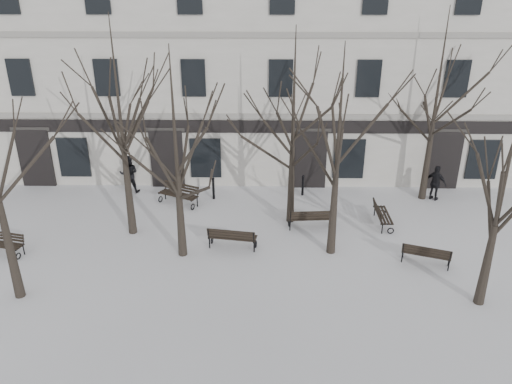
{
  "coord_description": "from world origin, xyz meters",
  "views": [
    {
      "loc": [
        1.23,
        -15.01,
        9.86
      ],
      "look_at": [
        0.95,
        3.0,
        1.88
      ],
      "focal_mm": 35.0,
      "sensor_mm": 36.0,
      "label": 1
    }
  ],
  "objects_px": {
    "tree_3": "(504,183)",
    "bench_2": "(426,254)",
    "bench_4": "(311,218)",
    "tree_2": "(339,129)",
    "bench_5": "(382,214)",
    "bench_1": "(232,237)",
    "bench_3": "(179,194)",
    "tree_1": "(175,132)",
    "bench_0": "(3,243)"
  },
  "relations": [
    {
      "from": "bench_1",
      "to": "bench_4",
      "type": "relative_size",
      "value": 1.02
    },
    {
      "from": "tree_1",
      "to": "bench_0",
      "type": "relative_size",
      "value": 4.48
    },
    {
      "from": "tree_1",
      "to": "tree_3",
      "type": "relative_size",
      "value": 1.15
    },
    {
      "from": "bench_2",
      "to": "tree_1",
      "type": "bearing_deg",
      "value": 16.14
    },
    {
      "from": "bench_1",
      "to": "bench_3",
      "type": "relative_size",
      "value": 0.98
    },
    {
      "from": "bench_4",
      "to": "bench_5",
      "type": "relative_size",
      "value": 1.07
    },
    {
      "from": "bench_3",
      "to": "tree_2",
      "type": "bearing_deg",
      "value": -6.82
    },
    {
      "from": "bench_3",
      "to": "tree_3",
      "type": "bearing_deg",
      "value": -7.68
    },
    {
      "from": "bench_1",
      "to": "bench_3",
      "type": "height_order",
      "value": "bench_3"
    },
    {
      "from": "bench_2",
      "to": "tree_3",
      "type": "bearing_deg",
      "value": 135.46
    },
    {
      "from": "tree_2",
      "to": "bench_5",
      "type": "distance_m",
      "value": 5.54
    },
    {
      "from": "bench_0",
      "to": "bench_1",
      "type": "relative_size",
      "value": 0.9
    },
    {
      "from": "tree_3",
      "to": "bench_0",
      "type": "distance_m",
      "value": 17.53
    },
    {
      "from": "tree_1",
      "to": "tree_2",
      "type": "bearing_deg",
      "value": 2.78
    },
    {
      "from": "tree_1",
      "to": "bench_2",
      "type": "distance_m",
      "value": 10.02
    },
    {
      "from": "tree_1",
      "to": "bench_2",
      "type": "bearing_deg",
      "value": -3.76
    },
    {
      "from": "tree_3",
      "to": "bench_3",
      "type": "distance_m",
      "value": 13.67
    },
    {
      "from": "tree_3",
      "to": "bench_4",
      "type": "height_order",
      "value": "tree_3"
    },
    {
      "from": "bench_2",
      "to": "bench_5",
      "type": "distance_m",
      "value": 3.33
    },
    {
      "from": "tree_1",
      "to": "bench_0",
      "type": "height_order",
      "value": "tree_1"
    },
    {
      "from": "tree_1",
      "to": "tree_3",
      "type": "distance_m",
      "value": 10.49
    },
    {
      "from": "bench_0",
      "to": "bench_5",
      "type": "distance_m",
      "value": 15.1
    },
    {
      "from": "tree_1",
      "to": "bench_4",
      "type": "bearing_deg",
      "value": 23.33
    },
    {
      "from": "bench_5",
      "to": "tree_3",
      "type": "bearing_deg",
      "value": -158.86
    },
    {
      "from": "tree_2",
      "to": "bench_1",
      "type": "bearing_deg",
      "value": 177.04
    },
    {
      "from": "bench_1",
      "to": "bench_4",
      "type": "xyz_separation_m",
      "value": [
        3.17,
        1.7,
        -0.0
      ]
    },
    {
      "from": "tree_1",
      "to": "bench_4",
      "type": "distance_m",
      "value": 6.99
    },
    {
      "from": "tree_3",
      "to": "bench_1",
      "type": "distance_m",
      "value": 9.61
    },
    {
      "from": "bench_2",
      "to": "bench_3",
      "type": "height_order",
      "value": "bench_3"
    },
    {
      "from": "bench_1",
      "to": "tree_3",
      "type": "bearing_deg",
      "value": 167.18
    },
    {
      "from": "bench_4",
      "to": "bench_5",
      "type": "distance_m",
      "value": 3.05
    },
    {
      "from": "tree_2",
      "to": "bench_3",
      "type": "distance_m",
      "value": 8.89
    },
    {
      "from": "bench_4",
      "to": "bench_5",
      "type": "bearing_deg",
      "value": -176.02
    },
    {
      "from": "tree_2",
      "to": "bench_1",
      "type": "height_order",
      "value": "tree_2"
    },
    {
      "from": "bench_4",
      "to": "bench_3",
      "type": "bearing_deg",
      "value": -26.0
    },
    {
      "from": "tree_1",
      "to": "bench_2",
      "type": "height_order",
      "value": "tree_1"
    },
    {
      "from": "bench_3",
      "to": "bench_4",
      "type": "bearing_deg",
      "value": 4.56
    },
    {
      "from": "tree_1",
      "to": "bench_1",
      "type": "height_order",
      "value": "tree_1"
    },
    {
      "from": "bench_0",
      "to": "bench_3",
      "type": "relative_size",
      "value": 0.88
    },
    {
      "from": "tree_1",
      "to": "bench_5",
      "type": "distance_m",
      "value": 9.53
    },
    {
      "from": "tree_2",
      "to": "bench_4",
      "type": "distance_m",
      "value": 4.82
    },
    {
      "from": "bench_3",
      "to": "bench_0",
      "type": "bearing_deg",
      "value": -116.41
    },
    {
      "from": "bench_2",
      "to": "bench_3",
      "type": "bearing_deg",
      "value": -7.55
    },
    {
      "from": "tree_3",
      "to": "bench_4",
      "type": "distance_m",
      "value": 8.03
    },
    {
      "from": "tree_3",
      "to": "bench_2",
      "type": "height_order",
      "value": "tree_3"
    },
    {
      "from": "bench_3",
      "to": "bench_5",
      "type": "distance_m",
      "value": 9.08
    },
    {
      "from": "tree_2",
      "to": "bench_2",
      "type": "relative_size",
      "value": 4.35
    },
    {
      "from": "tree_3",
      "to": "bench_2",
      "type": "relative_size",
      "value": 3.75
    },
    {
      "from": "tree_2",
      "to": "bench_2",
      "type": "height_order",
      "value": "tree_2"
    },
    {
      "from": "tree_3",
      "to": "bench_4",
      "type": "relative_size",
      "value": 3.57
    }
  ]
}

